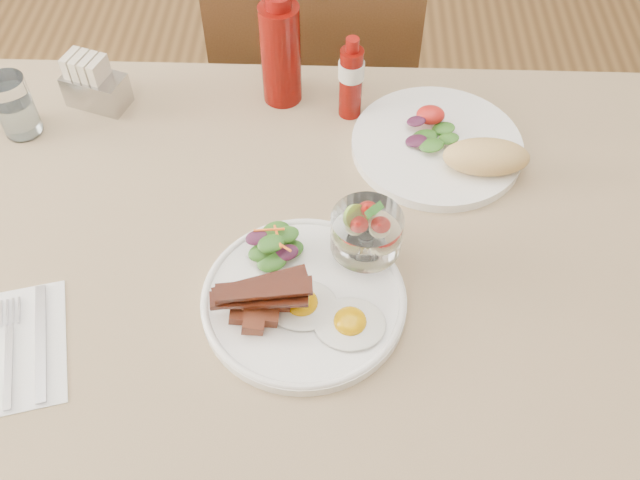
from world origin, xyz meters
TOP-DOWN VIEW (x-y plane):
  - table at (0.00, 0.00)m, footprint 1.33×0.88m
  - chair_far at (0.00, 0.66)m, footprint 0.42×0.42m
  - main_plate at (0.01, -0.08)m, footprint 0.28×0.28m
  - fried_eggs at (0.04, -0.11)m, footprint 0.18×0.13m
  - bacon_potato_pile at (-0.04, -0.11)m, footprint 0.14×0.08m
  - side_salad at (-0.03, -0.01)m, footprint 0.09×0.09m
  - fruit_cup at (0.10, -0.01)m, footprint 0.10×0.10m
  - second_plate at (0.23, 0.22)m, footprint 0.28×0.28m
  - ketchup_bottle at (-0.04, 0.35)m, footprint 0.08×0.08m
  - hot_sauce_bottle at (0.07, 0.31)m, footprint 0.05×0.05m
  - sugar_caddy at (-0.36, 0.32)m, footprint 0.12×0.09m
  - water_glass at (-0.47, 0.25)m, footprint 0.06×0.06m
  - napkin_cutlery at (-0.35, -0.16)m, footprint 0.15×0.21m

SIDE VIEW (x-z plane):
  - chair_far at x=0.00m, z-range 0.06..0.99m
  - table at x=0.00m, z-range 0.29..1.04m
  - napkin_cutlery at x=-0.35m, z-range 0.75..0.76m
  - main_plate at x=0.01m, z-range 0.75..0.77m
  - second_plate at x=0.23m, z-range 0.74..0.81m
  - fried_eggs at x=0.04m, z-range 0.76..0.79m
  - side_salad at x=-0.03m, z-range 0.77..0.81m
  - sugar_caddy at x=-0.36m, z-range 0.74..0.84m
  - bacon_potato_pile at x=-0.04m, z-range 0.77..0.83m
  - water_glass at x=-0.47m, z-range 0.75..0.85m
  - fruit_cup at x=0.10m, z-range 0.77..0.87m
  - hot_sauce_bottle at x=0.07m, z-range 0.75..0.90m
  - ketchup_bottle at x=-0.04m, z-range 0.75..0.95m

